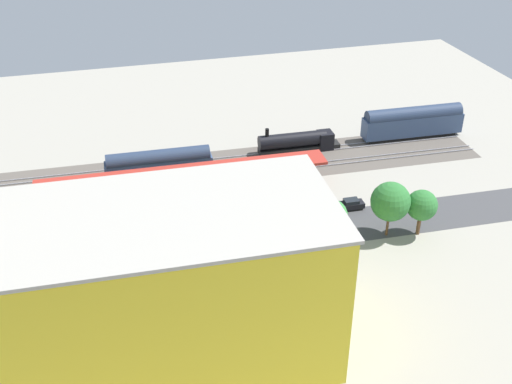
{
  "coord_description": "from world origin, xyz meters",
  "views": [
    {
      "loc": [
        17.66,
        76.37,
        52.56
      ],
      "look_at": [
        -2.97,
        0.24,
        6.13
      ],
      "focal_mm": 43.91,
      "sensor_mm": 36.0,
      "label": 1
    }
  ],
  "objects": [
    {
      "name": "ground_plane",
      "position": [
        0.0,
        0.0,
        0.0
      ],
      "size": [
        157.21,
        157.21,
        0.0
      ],
      "primitive_type": "plane",
      "color": "#9E998C",
      "rests_on": "ground"
    },
    {
      "name": "rail_bed",
      "position": [
        0.0,
        -19.6,
        0.0
      ],
      "size": [
        98.69,
        17.2,
        0.01
      ],
      "primitive_type": "cube",
      "rotation": [
        0.0,
        0.0,
        -0.04
      ],
      "color": "#5B544C",
      "rests_on": "ground"
    },
    {
      "name": "street_asphalt",
      "position": [
        0.0,
        2.9,
        0.0
      ],
      "size": [
        98.52,
        12.52,
        0.01
      ],
      "primitive_type": "cube",
      "rotation": [
        0.0,
        0.0,
        -0.04
      ],
      "color": "#424244",
      "rests_on": "ground"
    },
    {
      "name": "track_rails",
      "position": [
        0.0,
        -19.6,
        0.18
      ],
      "size": [
        98.2,
        10.77,
        0.12
      ],
      "color": "#9E9EA8",
      "rests_on": "ground"
    },
    {
      "name": "platform_canopy_near",
      "position": [
        5.73,
        -11.69,
        4.4
      ],
      "size": [
        47.06,
        6.48,
        4.66
      ],
      "color": "#A82D23",
      "rests_on": "ground"
    },
    {
      "name": "locomotive",
      "position": [
        -17.45,
        -22.44,
        1.8
      ],
      "size": [
        15.47,
        3.3,
        5.09
      ],
      "color": "black",
      "rests_on": "ground"
    },
    {
      "name": "passenger_coach",
      "position": [
        -40.41,
        -22.44,
        3.28
      ],
      "size": [
        19.97,
        3.84,
        6.24
      ],
      "color": "black",
      "rests_on": "ground"
    },
    {
      "name": "freight_coach_far",
      "position": [
        9.2,
        -16.76,
        3.33
      ],
      "size": [
        17.87,
        3.57,
        6.3
      ],
      "color": "black",
      "rests_on": "ground"
    },
    {
      "name": "parked_car_0",
      "position": [
        -18.81,
        -0.82,
        0.77
      ],
      "size": [
        4.15,
        1.93,
        1.71
      ],
      "color": "black",
      "rests_on": "ground"
    },
    {
      "name": "parked_car_1",
      "position": [
        -12.38,
        -0.31,
        0.75
      ],
      "size": [
        4.77,
        1.85,
        1.66
      ],
      "color": "black",
      "rests_on": "ground"
    },
    {
      "name": "parked_car_2",
      "position": [
        -6.04,
        -0.31,
        0.73
      ],
      "size": [
        4.54,
        2.05,
        1.64
      ],
      "color": "black",
      "rests_on": "ground"
    },
    {
      "name": "parked_car_3",
      "position": [
        0.17,
        -0.03,
        0.78
      ],
      "size": [
        4.12,
        1.9,
        1.76
      ],
      "color": "black",
      "rests_on": "ground"
    },
    {
      "name": "parked_car_4",
      "position": [
        7.05,
        -0.34,
        0.7
      ],
      "size": [
        4.32,
        2.05,
        1.56
      ],
      "color": "black",
      "rests_on": "ground"
    },
    {
      "name": "parked_car_5",
      "position": [
        12.2,
        -0.27,
        0.73
      ],
      "size": [
        4.74,
        1.79,
        1.65
      ],
      "color": "black",
      "rests_on": "ground"
    },
    {
      "name": "parked_car_6",
      "position": [
        19.17,
        -0.5,
        0.78
      ],
      "size": [
        4.88,
        2.16,
        1.77
      ],
      "color": "black",
      "rests_on": "ground"
    },
    {
      "name": "construction_building",
      "position": [
        14.3,
        22.92,
        9.31
      ],
      "size": [
        38.74,
        19.02,
        18.63
      ],
      "primitive_type": "cube",
      "rotation": [
        0.0,
        0.0,
        -0.04
      ],
      "color": "yellow",
      "rests_on": "ground"
    },
    {
      "name": "construction_roof_slab",
      "position": [
        14.3,
        22.92,
        18.83
      ],
      "size": [
        39.36,
        19.64,
        0.4
      ],
      "primitive_type": "cube",
      "rotation": [
        0.0,
        0.0,
        -0.04
      ],
      "color": "#ADA89E",
      "rests_on": "construction_building"
    },
    {
      "name": "box_truck_0",
      "position": [
        17.76,
        9.35,
        1.71
      ],
      "size": [
        9.17,
        3.53,
        3.48
      ],
      "color": "black",
      "rests_on": "ground"
    },
    {
      "name": "street_tree_0",
      "position": [
        -25.7,
        8.29,
        4.94
      ],
      "size": [
        4.56,
        4.56,
        7.26
      ],
      "color": "brown",
      "rests_on": "ground"
    },
    {
      "name": "street_tree_1",
      "position": [
        -0.18,
        7.87,
        5.36
      ],
      "size": [
        5.57,
        5.57,
        8.16
      ],
      "color": "brown",
      "rests_on": "ground"
    },
    {
      "name": "street_tree_2",
      "position": [
        -21.12,
        7.33,
        5.75
      ],
      "size": [
        5.79,
        5.79,
        8.66
      ],
      "color": "brown",
      "rests_on": "ground"
    },
    {
      "name": "street_tree_3",
      "position": [
        -11.68,
        8.09,
        5.35
      ],
      "size": [
        4.77,
        4.77,
        7.76
      ],
      "color": "brown",
      "rests_on": "ground"
    },
    {
      "name": "street_tree_4",
      "position": [
        6.85,
        7.91,
        4.47
      ],
      "size": [
        4.99,
        4.99,
        6.98
      ],
      "color": "brown",
      "rests_on": "ground"
    },
    {
      "name": "traffic_light",
      "position": [
        1.75,
        -1.57,
        4.42
      ],
      "size": [
        0.5,
        0.36,
        6.68
      ],
      "color": "#333333",
      "rests_on": "ground"
    }
  ]
}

